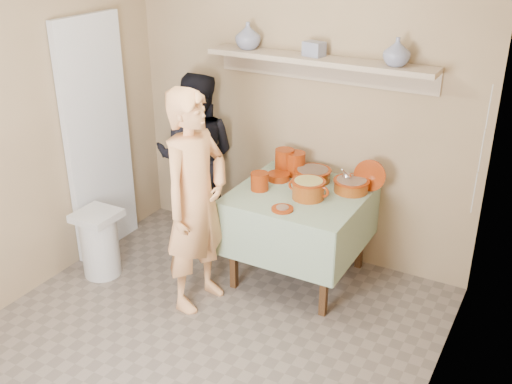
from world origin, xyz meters
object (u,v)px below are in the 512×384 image
Objects in this scene: person_helper at (196,157)px; serving_table at (300,206)px; cazuela_rice at (308,188)px; trash_bin at (100,243)px; person_cook at (196,202)px.

serving_table is (1.12, -0.23, -0.11)m from person_helper.
cazuela_rice is 0.59× the size of trash_bin.
person_helper is at bearing 72.16° from trash_bin.
cazuela_rice is at bearing -40.46° from person_cook.
person_cook is 1.10× the size of person_helper.
person_cook is 0.84m from cazuela_rice.
serving_table is at bearing 27.16° from trash_bin.
person_helper is (-0.60, 0.88, -0.08)m from person_cook.
trash_bin is (-0.31, -0.96, -0.47)m from person_helper.
person_cook is 1.06m from trash_bin.
person_helper is 2.69× the size of trash_bin.
cazuela_rice is (1.21, -0.31, 0.09)m from person_helper.
person_helper reaches higher than serving_table.
serving_table is at bearing -32.26° from person_cook.
serving_table is 1.74× the size of trash_bin.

